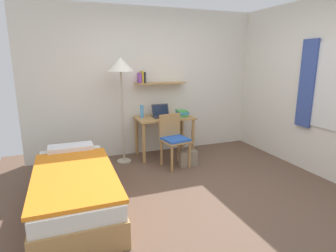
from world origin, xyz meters
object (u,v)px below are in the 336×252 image
Objects in this scene: desk_chair at (174,138)px; handbag at (188,158)px; standing_lamp at (121,70)px; book_stack at (182,113)px; laptop at (161,114)px; bed at (75,188)px; desk at (164,124)px; water_bottle at (142,112)px.

desk_chair is 0.41m from handbag.
desk_chair is 0.48× the size of standing_lamp.
desk_chair is at bearing -126.48° from book_stack.
book_stack reaches higher than handbag.
laptop is (0.71, 0.11, -0.78)m from standing_lamp.
bed is 2.16m from laptop.
desk_chair is at bearing -87.96° from laptop.
desk_chair is 1.38m from standing_lamp.
book_stack is at bearing -8.66° from desk.
standing_lamp is 1.06m from laptop.
bed is 8.90× the size of water_bottle.
desk is at bearing -35.41° from laptop.
book_stack is 0.88m from handbag.
desk is 1.23m from standing_lamp.
standing_lamp reaches higher than desk_chair.
desk_chair is 0.78m from water_bottle.
laptop reaches higher than book_stack.
laptop reaches higher than desk.
desk is 0.20m from laptop.
standing_lamp is at bearing 56.30° from bed.
water_bottle is (-0.34, 0.03, 0.06)m from laptop.
standing_lamp is 5.50× the size of laptop.
handbag is at bearing -103.28° from book_stack.
desk is at bearing 171.34° from book_stack.
standing_lamp is (-0.76, -0.07, 0.97)m from desk.
laptop reaches higher than handbag.
book_stack reaches higher than desk.
bed is at bearing -123.70° from standing_lamp.
standing_lamp is 7.82× the size of water_bottle.
laptop reaches higher than bed.
desk_chair is 0.63m from laptop.
standing_lamp reaches higher than book_stack.
bed reaches higher than handbag.
handbag is (1.80, 0.71, -0.10)m from bed.
standing_lamp reaches higher than handbag.
standing_lamp is 4.28× the size of handbag.
standing_lamp is at bearing 148.57° from desk_chair.
desk is 0.57× the size of standing_lamp.
laptop is 1.25× the size of book_stack.
desk_chair is (-0.03, -0.52, -0.11)m from desk.
desk is 0.47m from water_bottle.
handbag is (-0.14, -0.59, -0.63)m from book_stack.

